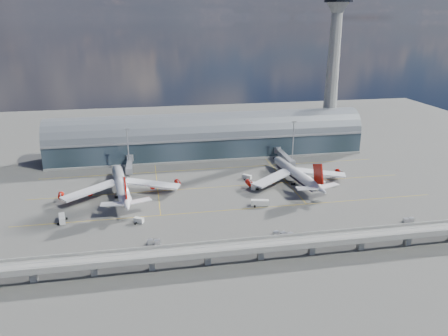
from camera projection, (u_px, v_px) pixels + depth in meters
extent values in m
plane|color=#474744|center=(231.00, 201.00, 214.15)|extent=(500.00, 500.00, 0.00)
cube|color=gold|center=(236.00, 210.00, 204.86)|extent=(200.00, 0.25, 0.01)
cube|color=gold|center=(224.00, 187.00, 232.74)|extent=(200.00, 0.25, 0.01)
cube|color=gold|center=(215.00, 168.00, 260.63)|extent=(200.00, 0.25, 0.01)
cube|color=gold|center=(157.00, 184.00, 236.01)|extent=(0.25, 80.00, 0.01)
cube|color=gold|center=(281.00, 176.00, 248.06)|extent=(0.25, 80.00, 0.01)
cube|color=#212F37|center=(208.00, 145.00, 284.37)|extent=(200.00, 28.00, 14.00)
cylinder|color=slate|center=(208.00, 134.00, 282.09)|extent=(200.00, 28.00, 28.00)
cube|color=gray|center=(211.00, 140.00, 269.07)|extent=(200.00, 1.00, 1.20)
cube|color=gray|center=(208.00, 154.00, 286.46)|extent=(200.00, 30.00, 1.20)
cube|color=gray|center=(327.00, 141.00, 304.64)|extent=(18.00, 18.00, 8.00)
cone|color=gray|center=(332.00, 81.00, 291.26)|extent=(10.00, 10.00, 90.00)
cone|color=gray|center=(338.00, 7.00, 275.93)|extent=(16.00, 16.00, 8.00)
cube|color=gray|center=(261.00, 246.00, 161.24)|extent=(220.00, 8.50, 1.20)
cube|color=gray|center=(264.00, 248.00, 157.16)|extent=(220.00, 0.40, 1.20)
cube|color=gray|center=(258.00, 238.00, 164.60)|extent=(220.00, 0.40, 1.20)
cube|color=gray|center=(262.00, 246.00, 159.63)|extent=(220.00, 0.12, 0.12)
cube|color=gray|center=(260.00, 242.00, 162.42)|extent=(220.00, 0.12, 0.12)
cube|color=gray|center=(33.00, 275.00, 148.44)|extent=(2.20, 2.20, 5.00)
cube|color=gray|center=(94.00, 269.00, 151.88)|extent=(2.20, 2.20, 5.00)
cube|color=gray|center=(152.00, 263.00, 155.33)|extent=(2.20, 2.20, 5.00)
cube|color=gray|center=(208.00, 258.00, 158.77)|extent=(2.20, 2.20, 5.00)
cube|color=gray|center=(261.00, 253.00, 162.22)|extent=(2.20, 2.20, 5.00)
cube|color=gray|center=(312.00, 248.00, 165.66)|extent=(2.20, 2.20, 5.00)
cube|color=gray|center=(361.00, 243.00, 169.11)|extent=(2.20, 2.20, 5.00)
cube|color=gray|center=(407.00, 239.00, 172.55)|extent=(2.20, 2.20, 5.00)
cylinder|color=gray|center=(128.00, 150.00, 252.59)|extent=(0.70, 0.70, 25.00)
cube|color=gray|center=(127.00, 129.00, 248.44)|extent=(3.00, 0.40, 1.00)
cylinder|color=gray|center=(293.00, 142.00, 269.81)|extent=(0.70, 0.70, 25.00)
cube|color=gray|center=(294.00, 122.00, 265.67)|extent=(3.00, 0.40, 1.00)
cylinder|color=white|center=(121.00, 184.00, 220.37)|extent=(11.65, 47.89, 5.74)
cone|color=white|center=(117.00, 168.00, 244.20)|extent=(6.59, 7.83, 5.74)
cone|color=white|center=(127.00, 205.00, 194.69)|extent=(7.04, 11.39, 5.74)
cube|color=#B21107|center=(125.00, 188.00, 194.80)|extent=(1.97, 10.71, 11.87)
cube|color=white|center=(90.00, 190.00, 214.67)|extent=(27.75, 22.52, 2.32)
cube|color=white|center=(151.00, 184.00, 223.30)|extent=(29.57, 16.97, 2.32)
cylinder|color=#B21107|center=(89.00, 192.00, 216.65)|extent=(3.41, 4.81, 2.87)
cylinder|color=#B21107|center=(61.00, 195.00, 212.82)|extent=(3.41, 4.81, 2.87)
cylinder|color=#B21107|center=(152.00, 185.00, 225.60)|extent=(3.41, 4.81, 2.87)
cylinder|color=#B21107|center=(177.00, 183.00, 229.43)|extent=(3.41, 4.81, 2.87)
cylinder|color=gray|center=(119.00, 181.00, 236.84)|extent=(0.45, 0.45, 2.69)
cylinder|color=gray|center=(117.00, 195.00, 217.69)|extent=(0.54, 0.54, 2.69)
cylinder|color=gray|center=(128.00, 194.00, 219.34)|extent=(0.54, 0.54, 2.69)
cylinder|color=black|center=(117.00, 197.00, 217.97)|extent=(2.13, 1.58, 1.34)
cylinder|color=black|center=(128.00, 196.00, 219.61)|extent=(2.13, 1.58, 1.34)
cylinder|color=white|center=(295.00, 173.00, 237.25)|extent=(10.82, 43.88, 5.23)
cone|color=white|center=(277.00, 160.00, 259.27)|extent=(6.11, 7.82, 5.23)
cone|color=white|center=(320.00, 189.00, 213.37)|extent=(6.58, 11.40, 5.23)
cube|color=#B21107|center=(318.00, 174.00, 213.57)|extent=(2.02, 10.76, 11.93)
cube|color=white|center=(273.00, 178.00, 231.75)|extent=(26.32, 21.63, 2.23)
cube|color=white|center=(320.00, 173.00, 239.97)|extent=(27.98, 16.29, 2.23)
cylinder|color=black|center=(295.00, 176.00, 237.71)|extent=(9.46, 39.34, 4.44)
cylinder|color=#B21107|center=(271.00, 180.00, 233.75)|extent=(3.44, 4.84, 2.88)
cylinder|color=#B21107|center=(249.00, 183.00, 230.10)|extent=(3.44, 4.84, 2.88)
cylinder|color=#B21107|center=(319.00, 174.00, 242.27)|extent=(3.44, 4.84, 2.88)
cylinder|color=#B21107|center=(339.00, 172.00, 245.92)|extent=(3.44, 4.84, 2.88)
cylinder|color=gray|center=(283.00, 171.00, 252.35)|extent=(0.45, 0.45, 2.70)
cylinder|color=gray|center=(293.00, 183.00, 234.46)|extent=(0.54, 0.54, 2.70)
cylinder|color=gray|center=(303.00, 181.00, 236.14)|extent=(0.54, 0.54, 2.70)
cylinder|color=black|center=(293.00, 184.00, 234.74)|extent=(2.14, 1.60, 1.35)
cylinder|color=black|center=(303.00, 183.00, 236.42)|extent=(2.14, 1.60, 1.35)
cube|color=gray|center=(129.00, 164.00, 252.22)|extent=(3.00, 24.00, 3.00)
cube|color=gray|center=(129.00, 171.00, 241.07)|extent=(3.60, 3.60, 3.40)
cylinder|color=gray|center=(130.00, 158.00, 263.37)|extent=(4.40, 4.40, 4.00)
cylinder|color=gray|center=(129.00, 177.00, 242.21)|extent=(0.50, 0.50, 3.40)
cylinder|color=black|center=(130.00, 179.00, 242.65)|extent=(1.40, 0.80, 0.80)
cube|color=gray|center=(284.00, 156.00, 266.33)|extent=(3.00, 28.00, 3.00)
cube|color=gray|center=(292.00, 163.00, 253.32)|extent=(3.60, 3.60, 3.40)
cylinder|color=gray|center=(277.00, 150.00, 279.34)|extent=(4.40, 4.40, 4.00)
cylinder|color=gray|center=(291.00, 169.00, 254.46)|extent=(0.50, 0.50, 3.40)
cylinder|color=black|center=(291.00, 171.00, 254.90)|extent=(1.40, 0.80, 0.80)
cube|color=silver|center=(62.00, 219.00, 191.64)|extent=(3.86, 7.87, 2.80)
cylinder|color=black|center=(64.00, 219.00, 194.33)|extent=(2.83, 1.46, 0.97)
cylinder|color=black|center=(60.00, 224.00, 189.77)|extent=(2.83, 1.46, 0.97)
cube|color=silver|center=(139.00, 220.00, 191.08)|extent=(4.68, 3.84, 2.22)
cylinder|color=black|center=(142.00, 221.00, 192.24)|extent=(1.73, 2.24, 0.77)
cylinder|color=black|center=(136.00, 223.00, 190.57)|extent=(1.73, 2.24, 0.77)
cube|color=silver|center=(260.00, 203.00, 208.40)|extent=(8.68, 3.99, 2.72)
cylinder|color=black|center=(265.00, 204.00, 209.73)|extent=(1.43, 2.75, 0.94)
cylinder|color=black|center=(255.00, 206.00, 207.86)|extent=(1.43, 2.75, 0.94)
cube|color=silver|center=(254.00, 186.00, 229.01)|extent=(4.69, 6.45, 2.62)
cylinder|color=black|center=(252.00, 187.00, 230.87)|extent=(2.66, 1.90, 0.91)
cylinder|color=black|center=(256.00, 189.00, 227.91)|extent=(2.66, 1.90, 0.91)
cube|color=silver|center=(322.00, 182.00, 234.68)|extent=(2.75, 4.59, 2.23)
cylinder|color=black|center=(321.00, 183.00, 236.30)|extent=(2.25, 1.17, 0.77)
cylinder|color=black|center=(322.00, 185.00, 233.71)|extent=(2.25, 1.17, 0.77)
cube|color=silver|center=(247.00, 177.00, 243.23)|extent=(5.06, 5.01, 2.23)
cylinder|color=black|center=(249.00, 177.00, 244.83)|extent=(2.05, 2.07, 0.77)
cylinder|color=black|center=(245.00, 179.00, 242.28)|extent=(2.05, 2.07, 0.77)
cube|color=gray|center=(150.00, 244.00, 173.38)|extent=(2.90, 2.22, 0.33)
cube|color=#B4B4B9|center=(150.00, 242.00, 173.10)|extent=(2.46, 2.03, 1.63)
cube|color=gray|center=(157.00, 244.00, 173.35)|extent=(2.90, 2.22, 0.33)
cube|color=#B4B4B9|center=(157.00, 242.00, 173.06)|extent=(2.46, 2.03, 1.63)
cube|color=gray|center=(276.00, 235.00, 180.19)|extent=(3.21, 2.76, 0.34)
cube|color=#B4B4B9|center=(276.00, 233.00, 179.90)|extent=(2.75, 2.47, 1.69)
cube|color=gray|center=(283.00, 236.00, 179.52)|extent=(3.21, 2.76, 0.34)
cube|color=#B4B4B9|center=(283.00, 234.00, 179.23)|extent=(2.75, 2.47, 1.69)
cube|color=gray|center=(290.00, 237.00, 178.85)|extent=(3.21, 2.76, 0.34)
cube|color=#B4B4B9|center=(290.00, 235.00, 178.56)|extent=(2.75, 2.47, 1.69)
cube|color=gray|center=(406.00, 222.00, 192.04)|extent=(2.62, 1.85, 0.31)
cube|color=#B4B4B9|center=(406.00, 220.00, 191.77)|extent=(2.20, 1.72, 1.56)
cube|color=gray|center=(411.00, 221.00, 192.70)|extent=(2.62, 1.85, 0.31)
cube|color=#B4B4B9|center=(411.00, 219.00, 192.43)|extent=(2.20, 1.72, 1.56)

